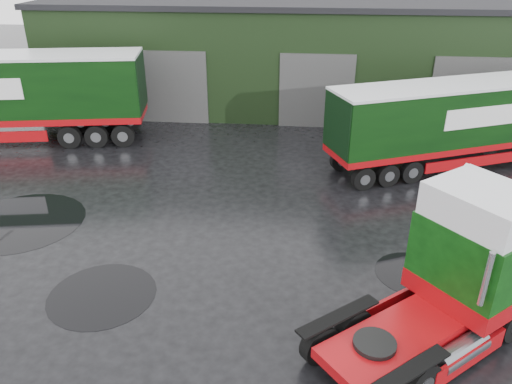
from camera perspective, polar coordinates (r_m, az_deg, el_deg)
ground at (r=15.85m, az=-0.53°, el=-8.79°), size 100.00×100.00×0.00m
warehouse at (r=33.41m, az=6.94°, el=15.94°), size 32.40×12.40×6.30m
hero_tractor at (r=12.53m, az=19.02°, el=-9.80°), size 6.82×6.32×4.07m
lorry_right at (r=23.93m, az=21.57°, el=7.07°), size 14.60×8.23×3.89m
tree_back_a at (r=43.73m, az=-4.28°, el=20.62°), size 4.40×4.40×9.50m
tree_back_b at (r=44.04m, az=17.91°, el=18.23°), size 4.40×4.40×7.50m
puddle_0 at (r=15.47m, az=-17.17°, el=-11.16°), size 3.13×3.13×0.01m
puddle_1 at (r=16.40m, az=17.48°, el=-8.84°), size 2.33×2.33×0.01m
puddle_2 at (r=20.30m, az=-25.25°, el=-3.08°), size 4.56×4.56×0.01m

